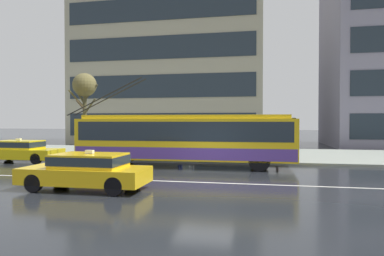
% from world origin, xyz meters
% --- Properties ---
extents(ground_plane, '(160.00, 160.00, 0.00)m').
position_xyz_m(ground_plane, '(0.00, 0.00, 0.00)').
color(ground_plane, '#22252A').
extents(sidewalk_slab, '(80.00, 10.00, 0.14)m').
position_xyz_m(sidewalk_slab, '(0.00, 9.95, 0.07)').
color(sidewalk_slab, gray).
rests_on(sidewalk_slab, ground_plane).
extents(lane_centre_line, '(72.00, 0.14, 0.01)m').
position_xyz_m(lane_centre_line, '(0.00, -1.20, 0.00)').
color(lane_centre_line, silver).
rests_on(lane_centre_line, ground_plane).
extents(trolleybus, '(12.29, 2.69, 4.76)m').
position_xyz_m(trolleybus, '(-1.55, 3.35, 1.51)').
color(trolleybus, yellow).
rests_on(trolleybus, ground_plane).
extents(taxi_oncoming_near, '(4.41, 1.85, 1.39)m').
position_xyz_m(taxi_oncoming_near, '(-3.62, -3.37, 0.70)').
color(taxi_oncoming_near, yellow).
rests_on(taxi_oncoming_near, ground_plane).
extents(taxi_queued_behind_bus, '(4.56, 1.93, 1.39)m').
position_xyz_m(taxi_queued_behind_bus, '(-11.43, 3.33, 0.70)').
color(taxi_queued_behind_bus, yellow).
rests_on(taxi_queued_behind_bus, ground_plane).
extents(bus_shelter, '(3.98, 1.60, 2.40)m').
position_xyz_m(bus_shelter, '(-3.67, 6.53, 1.93)').
color(bus_shelter, gray).
rests_on(bus_shelter, sidewalk_slab).
extents(pedestrian_at_shelter, '(0.39, 0.39, 1.63)m').
position_xyz_m(pedestrian_at_shelter, '(3.37, 7.68, 1.10)').
color(pedestrian_at_shelter, '#2B2525').
rests_on(pedestrian_at_shelter, sidewalk_slab).
extents(pedestrian_approaching_curb, '(1.35, 1.35, 2.04)m').
position_xyz_m(pedestrian_approaching_curb, '(-2.37, 5.91, 1.80)').
color(pedestrian_approaching_curb, navy).
rests_on(pedestrian_approaching_curb, sidewalk_slab).
extents(pedestrian_walking_past, '(1.53, 1.53, 1.92)m').
position_xyz_m(pedestrian_walking_past, '(-4.01, 7.65, 1.71)').
color(pedestrian_walking_past, black).
rests_on(pedestrian_walking_past, sidewalk_slab).
extents(street_tree_bare, '(2.02, 1.78, 5.47)m').
position_xyz_m(street_tree_bare, '(-9.21, 6.80, 4.61)').
color(street_tree_bare, '#4D4B2F').
rests_on(street_tree_bare, sidewalk_slab).
extents(office_tower_corner_left, '(20.11, 10.41, 22.82)m').
position_xyz_m(office_tower_corner_left, '(-7.43, 22.78, 11.42)').
color(office_tower_corner_left, gray).
rests_on(office_tower_corner_left, ground_plane).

